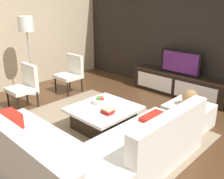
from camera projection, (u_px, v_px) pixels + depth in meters
The scene contains 15 objects.
ground_plane at pixel (104, 131), 4.22m from camera, with size 14.00×14.00×0.00m, color #4C301C.
feature_wall_back at pixel (190, 32), 5.57m from camera, with size 6.40×0.12×2.80m, color black.
side_wall_left at pixel (15, 30), 5.97m from camera, with size 0.12×5.20×2.80m, color #C6B28E.
area_rug at pixel (100, 129), 4.28m from camera, with size 3.16×2.47×0.01m, color gray.
media_console at pixel (178, 85), 5.76m from camera, with size 2.24×0.46×0.50m.
television at pixel (180, 62), 5.58m from camera, with size 0.96×0.06×0.54m.
sectional_couch at pixel (84, 150), 3.21m from camera, with size 2.38×2.40×0.79m.
coffee_table at pixel (104, 117), 4.28m from camera, with size 0.98×1.06×0.38m.
accent_chair_near at pixel (25, 83), 5.08m from camera, with size 0.53×0.49×0.87m.
floor_lamp at pixel (26, 29), 5.40m from camera, with size 0.33×0.33×1.76m.
ottoman at pixel (188, 116), 4.34m from camera, with size 0.70×0.70×0.40m, color white.
fruit_bowl at pixel (100, 100), 4.39m from camera, with size 0.28×0.28×0.13m.
accent_chair_far at pixel (71, 71), 5.95m from camera, with size 0.56×0.50×0.87m.
decorative_ball at pixel (190, 97), 4.22m from camera, with size 0.28×0.28×0.28m, color #997247.
book_stack at pixel (108, 111), 3.98m from camera, with size 0.18×0.16×0.09m.
Camera 1 is at (2.69, -2.59, 2.10)m, focal length 40.24 mm.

